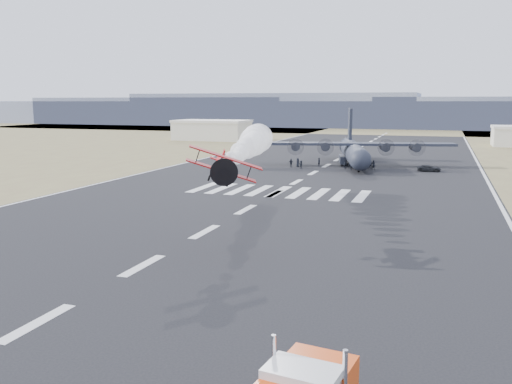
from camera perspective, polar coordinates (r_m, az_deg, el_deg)
The scene contains 20 objects.
ground at distance 35.45m, azimuth -22.04°, elevation -12.66°, with size 500.00×500.00×0.00m, color black.
scrub_far at distance 255.74m, azimuth 14.11°, elevation 6.34°, with size 500.00×80.00×0.00m, color olive.
runway_markings at distance 88.26m, azimuth 4.27°, elevation 1.06°, with size 60.00×260.00×0.01m, color silver, non-canonical shape.
ridge_seg_a at distance 357.92m, azimuth -18.53°, elevation 8.01°, with size 150.00×50.00×13.00m, color slate.
ridge_seg_b at distance 322.63m, azimuth -9.23°, elevation 8.44°, with size 150.00×50.00×15.00m, color slate.
ridge_seg_c at distance 297.53m, azimuth 2.00°, elevation 8.67°, with size 150.00×50.00×17.00m, color slate.
ridge_seg_d at distance 285.38m, azimuth 14.70°, elevation 7.93°, with size 150.00×50.00×13.00m, color slate.
hangar_left at distance 185.21m, azimuth -4.65°, elevation 6.54°, with size 24.50×14.50×6.70m.
aerobatic_biplane at distance 47.03m, azimuth -3.63°, elevation 2.82°, with size 6.32×6.08×3.52m.
smoke_trail at distance 71.75m, azimuth -0.26°, elevation 5.32°, with size 8.70×29.67×4.13m.
transport_aircraft at distance 113.69m, azimuth 10.23°, elevation 4.33°, with size 39.45×32.25×11.48m.
support_vehicle at distance 106.35m, azimuth 17.75°, elevation 2.39°, with size 1.97×4.27×1.19m, color black.
crew_a at distance 110.86m, azimuth 6.66°, elevation 3.17°, with size 0.59×0.48×1.61m, color black.
crew_b at distance 107.32m, azimuth 9.40°, elevation 2.92°, with size 0.82×0.50×1.68m, color black.
crew_c at distance 105.03m, azimuth 9.96°, elevation 2.80°, with size 1.18×0.55×1.82m, color black.
crew_d at distance 108.07m, azimuth 3.70°, elevation 3.07°, with size 1.00×0.51×1.70m, color black.
crew_e at distance 108.99m, azimuth 4.42°, elevation 3.13°, with size 0.85×0.52×1.73m, color black.
crew_f at distance 106.28m, azimuth 4.76°, elevation 2.91°, with size 1.44×0.47×1.55m, color black.
crew_g at distance 106.32m, azimuth 12.27°, elevation 2.81°, with size 0.67×0.55×1.85m, color black.
crew_h at distance 107.33m, azimuth 12.01°, elevation 2.88°, with size 0.91×0.56×1.86m, color black.
Camera 1 is at (22.15, -24.45, 12.97)m, focal length 38.00 mm.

